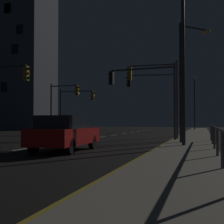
% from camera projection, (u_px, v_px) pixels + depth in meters
% --- Properties ---
extents(ground_plane, '(112.00, 112.00, 0.00)m').
position_uv_depth(ground_plane, '(87.00, 139.00, 23.30)').
color(ground_plane, black).
rests_on(ground_plane, ground).
extents(sidewalk_right, '(2.59, 77.00, 0.14)m').
position_uv_depth(sidewalk_right, '(193.00, 140.00, 21.19)').
color(sidewalk_right, '#9E937F').
rests_on(sidewalk_right, ground).
extents(lane_markings_center, '(0.14, 50.00, 0.01)m').
position_uv_depth(lane_markings_center, '(101.00, 137.00, 26.66)').
color(lane_markings_center, silver).
rests_on(lane_markings_center, ground).
extents(lane_edge_line, '(0.14, 53.00, 0.01)m').
position_uv_depth(lane_edge_line, '(176.00, 137.00, 26.41)').
color(lane_edge_line, gold).
rests_on(lane_edge_line, ground).
extents(car, '(1.93, 4.44, 1.57)m').
position_uv_depth(car, '(65.00, 133.00, 13.96)').
color(car, '#B71414').
rests_on(car, ground).
extents(traffic_light_near_left, '(3.70, 0.40, 5.46)m').
position_uv_depth(traffic_light_near_left, '(155.00, 84.00, 22.44)').
color(traffic_light_near_left, '#4C4C51').
rests_on(traffic_light_near_left, sidewalk_right).
extents(traffic_light_mid_right, '(3.30, 0.51, 5.18)m').
position_uv_depth(traffic_light_mid_right, '(63.00, 99.00, 31.79)').
color(traffic_light_mid_right, '#4C4C51').
rests_on(traffic_light_mid_right, ground).
extents(traffic_light_near_right, '(4.79, 0.70, 5.04)m').
position_uv_depth(traffic_light_near_right, '(143.00, 86.00, 21.49)').
color(traffic_light_near_right, '#4C4C51').
rests_on(traffic_light_near_right, sidewalk_right).
extents(traffic_light_far_right, '(4.84, 0.91, 5.48)m').
position_uv_depth(traffic_light_far_right, '(157.00, 90.00, 27.27)').
color(traffic_light_far_right, '#2D3033').
rests_on(traffic_light_far_right, sidewalk_right).
extents(traffic_light_far_center, '(3.90, 0.58, 4.86)m').
position_uv_depth(traffic_light_far_center, '(76.00, 102.00, 34.04)').
color(traffic_light_far_center, '#2D3033').
rests_on(traffic_light_far_center, ground).
extents(street_lamp_across_street, '(1.04, 2.21, 7.67)m').
position_uv_depth(street_lamp_across_street, '(180.00, 52.00, 15.55)').
color(street_lamp_across_street, '#2D3033').
rests_on(street_lamp_across_street, sidewalk_right).
extents(street_lamp_far_end, '(0.56, 2.13, 7.69)m').
position_uv_depth(street_lamp_far_end, '(194.00, 99.00, 46.98)').
color(street_lamp_far_end, '#38383D').
rests_on(street_lamp_far_end, sidewalk_right).
extents(street_lamp_median, '(1.78, 1.61, 6.84)m').
position_uv_depth(street_lamp_median, '(186.00, 70.00, 18.18)').
color(street_lamp_median, '#2D3033').
rests_on(street_lamp_median, sidewalk_right).
extents(barrier_fence, '(0.09, 18.03, 0.98)m').
position_uv_depth(barrier_fence, '(217.00, 134.00, 10.78)').
color(barrier_fence, '#59595E').
rests_on(barrier_fence, sidewalk_right).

